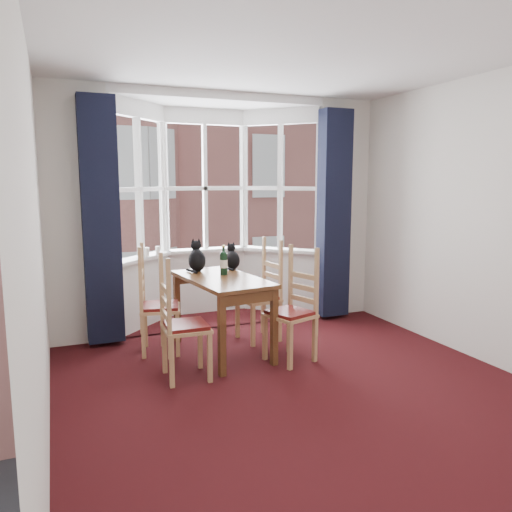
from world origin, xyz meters
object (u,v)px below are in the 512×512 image
candle_tall (147,252)px  chair_left_near (176,328)px  cat_left (197,259)px  wine_bottle (224,262)px  chair_right_near (297,313)px  chair_left_far (151,308)px  chair_right_far (265,298)px  dining_table (222,289)px  cat_right (232,259)px  candle_short (158,251)px

candle_tall → chair_left_near: bearing=-92.1°
cat_left → chair_left_near: bearing=-116.2°
wine_bottle → chair_right_near: bearing=-45.1°
chair_left_far → chair_right_far: (1.28, -0.02, 0.00)m
chair_right_far → chair_left_far: bearing=179.1°
chair_left_far → candle_tall: size_ratio=8.51×
dining_table → chair_right_far: size_ratio=1.42×
chair_right_near → cat_right: cat_right is taller
chair_left_near → cat_left: cat_left is taller
chair_left_far → chair_right_near: same height
dining_table → candle_tall: size_ratio=12.11×
dining_table → cat_left: bearing=107.1°
dining_table → chair_right_near: 0.80m
candle_tall → candle_short: size_ratio=0.96×
cat_left → candle_short: cat_left is taller
chair_right_far → wine_bottle: 0.73m
chair_right_near → cat_left: 1.27m
chair_left_near → candle_tall: (0.07, 1.76, 0.45)m
chair_right_far → candle_tall: bearing=139.2°
dining_table → chair_right_near: size_ratio=1.42×
chair_right_far → dining_table: bearing=-155.9°
chair_right_near → candle_short: 2.07m
chair_left_far → candle_short: size_ratio=8.13×
chair_left_far → chair_right_far: 1.28m
cat_right → wine_bottle: (-0.20, -0.30, 0.02)m
dining_table → cat_left: size_ratio=3.65×
chair_right_near → cat_right: bearing=112.7°
chair_right_far → cat_left: size_ratio=2.57×
cat_right → wine_bottle: size_ratio=0.97×
chair_left_near → candle_tall: candle_tall is taller
chair_left_near → cat_left: bearing=63.8°
chair_left_far → dining_table: bearing=-23.1°
dining_table → wine_bottle: (0.06, 0.13, 0.26)m
candle_tall → cat_right: bearing=-45.7°
cat_left → chair_right_near: bearing=-49.2°
cat_right → chair_right_far: bearing=-25.3°
chair_right_far → candle_tall: (-1.14, 0.98, 0.45)m
chair_left_far → candle_tall: candle_tall is taller
chair_left_near → cat_right: bearing=46.9°
candle_short → chair_right_far: bearing=-45.4°
candle_tall → chair_right_far: bearing=-40.8°
chair_right_near → cat_left: cat_left is taller
cat_right → wine_bottle: wine_bottle is taller
chair_right_near → chair_right_far: same height
dining_table → chair_left_far: size_ratio=1.42×
chair_right_near → wine_bottle: (-0.57, 0.57, 0.47)m
cat_right → dining_table: bearing=-122.0°
cat_left → candle_tall: bearing=116.5°
cat_right → candle_short: 1.08m
dining_table → cat_left: (-0.14, 0.45, 0.26)m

